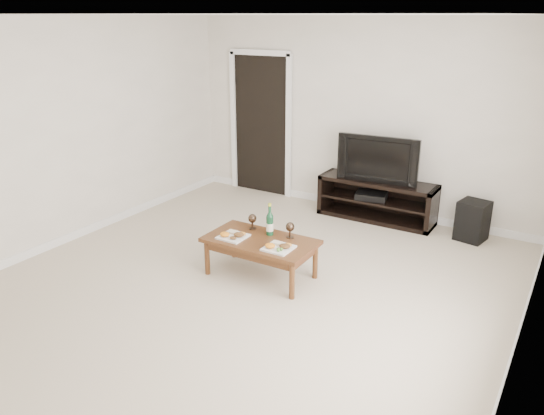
{
  "coord_description": "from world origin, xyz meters",
  "views": [
    {
      "loc": [
        2.71,
        -3.93,
        2.6
      ],
      "look_at": [
        -0.0,
        0.51,
        0.7
      ],
      "focal_mm": 35.0,
      "sensor_mm": 36.0,
      "label": 1
    }
  ],
  "objects_px": {
    "subwoofer": "(473,221)",
    "coffee_table": "(261,258)",
    "television": "(380,158)",
    "media_console": "(377,200)"
  },
  "relations": [
    {
      "from": "television",
      "to": "subwoofer",
      "type": "distance_m",
      "value": 1.39
    },
    {
      "from": "media_console",
      "to": "coffee_table",
      "type": "height_order",
      "value": "media_console"
    },
    {
      "from": "coffee_table",
      "to": "media_console",
      "type": "bearing_deg",
      "value": 78.91
    },
    {
      "from": "coffee_table",
      "to": "television",
      "type": "bearing_deg",
      "value": 78.91
    },
    {
      "from": "television",
      "to": "subwoofer",
      "type": "xyz_separation_m",
      "value": [
        1.25,
        -0.04,
        -0.61
      ]
    },
    {
      "from": "television",
      "to": "media_console",
      "type": "bearing_deg",
      "value": 0.0
    },
    {
      "from": "subwoofer",
      "to": "coffee_table",
      "type": "relative_size",
      "value": 0.43
    },
    {
      "from": "television",
      "to": "coffee_table",
      "type": "distance_m",
      "value": 2.34
    },
    {
      "from": "subwoofer",
      "to": "coffee_table",
      "type": "distance_m",
      "value": 2.74
    },
    {
      "from": "media_console",
      "to": "subwoofer",
      "type": "distance_m",
      "value": 1.25
    }
  ]
}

